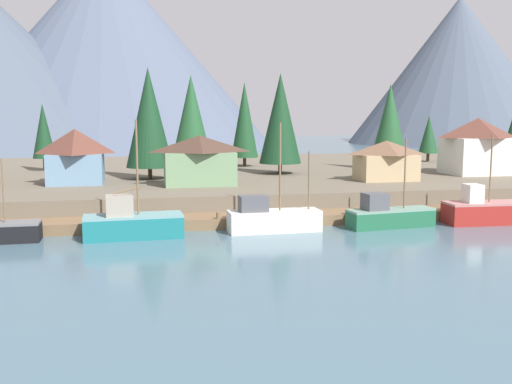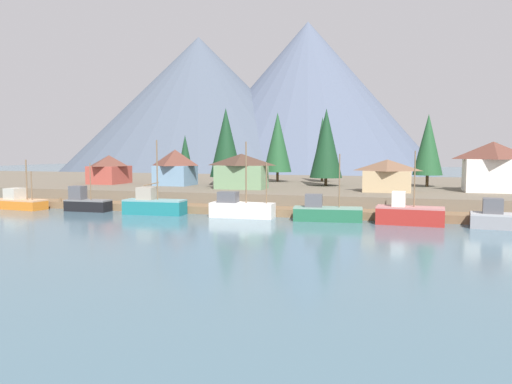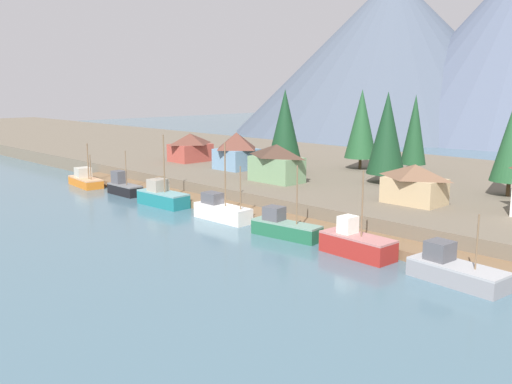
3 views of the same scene
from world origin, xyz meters
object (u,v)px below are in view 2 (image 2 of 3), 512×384
Objects in this scene: fishing_boat_grey at (508,219)px; conifer_near_right at (278,142)px; house_white at (493,166)px; conifer_centre at (496,159)px; fishing_boat_orange at (19,202)px; conifer_near_left at (326,143)px; conifer_back_right at (185,153)px; fishing_boat_white at (241,208)px; conifer_mid_left at (428,145)px; house_green at (241,171)px; house_blue at (175,167)px; fishing_boat_teal at (154,205)px; fishing_boat_black at (86,203)px; house_tan at (387,175)px; conifer_back_left at (226,143)px; house_red at (109,169)px; fishing_boat_red at (409,214)px; conifer_mid_right at (322,146)px; fishing_boat_green at (326,212)px.

fishing_boat_grey is 0.63× the size of conifer_near_right.
house_white is 1.07× the size of conifer_centre.
conifer_near_left reaches higher than fishing_boat_orange.
conifer_near_left is 33.04m from conifer_back_right.
fishing_boat_white is 1.04× the size of conifer_back_right.
conifer_mid_left is at bearing 48.69° from fishing_boat_white.
house_white is at bearing 7.89° from house_green.
house_blue is (-49.37, 19.78, 4.62)m from fishing_boat_grey.
fishing_boat_teal reaches higher than house_green.
fishing_boat_orange is 0.91× the size of conifer_back_right.
fishing_boat_black is (10.91, 0.69, 0.15)m from fishing_boat_orange.
house_blue is 0.78× the size of house_white.
fishing_boat_white reaches higher than house_blue.
conifer_back_right is (9.71, 36.59, 6.94)m from fishing_boat_orange.
house_blue reaches higher than fishing_boat_orange.
conifer_mid_left is at bearing 11.88° from house_blue.
fishing_boat_white is 1.19× the size of house_green.
fishing_boat_grey is 53.39m from house_blue.
fishing_boat_white is at bearing -129.98° from conifer_mid_left.
house_blue is at bearing 173.89° from house_tan.
fishing_boat_grey is 0.63× the size of conifer_back_left.
fishing_boat_white is 27.56m from conifer_near_left.
fishing_boat_grey is at bearing -28.99° from conifer_back_left.
fishing_boat_grey is at bearing -17.97° from house_red.
conifer_centre is (12.21, 11.71, -2.52)m from conifer_mid_left.
conifer_near_left reaches higher than house_blue.
house_tan is at bearing 104.04° from fishing_boat_red.
conifer_back_right reaches higher than house_white.
conifer_mid_right is at bearing 102.31° from conifer_near_left.
house_red is at bearing 177.33° from house_blue.
house_blue is at bearing -2.67° from house_red.
fishing_boat_black is 40.10m from conifer_near_right.
conifer_mid_left is (55.42, 8.18, 4.36)m from house_red.
conifer_back_right reaches higher than house_blue.
fishing_boat_green reaches higher than fishing_boat_grey.
conifer_mid_right reaches higher than fishing_boat_white.
house_red is (-31.95, 19.81, 3.96)m from fishing_boat_white.
house_tan is at bearing 60.41° from fishing_boat_green.
conifer_mid_left is at bearing 30.05° from fishing_boat_black.
conifer_back_left reaches higher than house_white.
fishing_boat_teal is 20.95m from house_blue.
conifer_centre reaches higher than fishing_boat_red.
house_red is (-49.44, 4.47, 0.23)m from house_tan.
house_tan is 15.28m from conifer_near_left.
house_blue is at bearing 104.74° from fishing_boat_teal.
conifer_mid_right is (8.22, 2.97, -0.67)m from conifer_near_right.
house_tan is (17.49, 15.34, 3.72)m from fishing_boat_white.
fishing_boat_white is 16.06m from house_green.
conifer_near_right is at bearing 62.88° from conifer_back_left.
fishing_boat_red is 41.68m from conifer_mid_right.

